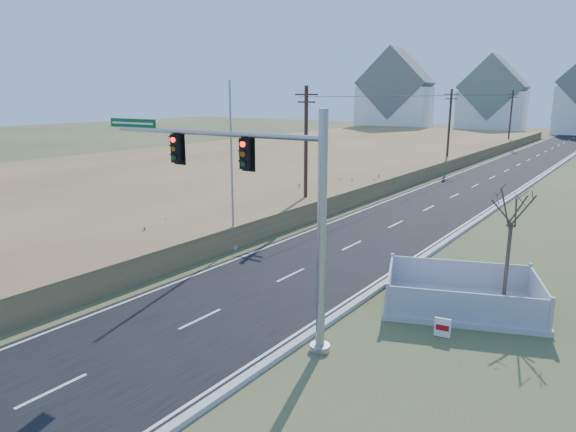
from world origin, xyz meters
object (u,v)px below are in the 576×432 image
Objects in this scene: open_sign at (443,328)px; flagpole at (232,185)px; fence_enclosure at (461,301)px; traffic_signal_mast at (272,204)px; bare_tree at (513,206)px.

open_sign is 0.08× the size of flagpole.
flagpole is at bearing 155.16° from open_sign.
fence_enclosure is at bearing -3.04° from flagpole.
traffic_signal_mast reaches higher than bare_tree.
open_sign is (4.93, 3.47, -4.47)m from traffic_signal_mast.
flagpole reaches higher than open_sign.
flagpole is (-12.84, 0.68, 3.37)m from fence_enclosure.
traffic_signal_mast reaches higher than open_sign.
fence_enclosure is (4.64, 6.51, -4.57)m from traffic_signal_mast.
traffic_signal_mast is 1.10× the size of flagpole.
flagpole is at bearing 155.33° from fence_enclosure.
bare_tree is (0.97, 4.68, 3.72)m from open_sign.
open_sign is 6.06m from bare_tree.
flagpole is at bearing 135.61° from traffic_signal_mast.
fence_enclosure is 13.29m from flagpole.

